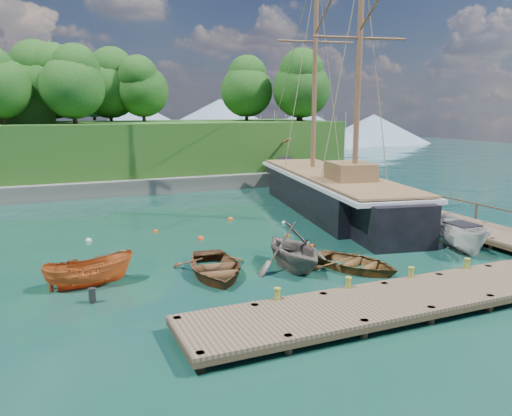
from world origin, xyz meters
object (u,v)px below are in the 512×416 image
(rowboat_1, at_px, (293,269))
(motorboat_orange, at_px, (90,286))
(cabin_boat_white, at_px, (461,250))
(schooner, at_px, (331,195))
(rowboat_2, at_px, (355,270))
(rowboat_0, at_px, (215,275))

(rowboat_1, xyz_separation_m, motorboat_orange, (-8.89, 1.34, 0.00))
(cabin_boat_white, relative_size, schooner, 0.17)
(rowboat_2, relative_size, schooner, 0.15)
(motorboat_orange, height_order, schooner, schooner)
(rowboat_1, distance_m, rowboat_2, 2.86)
(rowboat_2, bearing_deg, rowboat_1, 128.38)
(rowboat_1, bearing_deg, rowboat_2, -26.68)
(rowboat_2, bearing_deg, rowboat_0, 137.73)
(rowboat_2, bearing_deg, schooner, 37.50)
(schooner, bearing_deg, rowboat_1, -118.06)
(rowboat_0, relative_size, rowboat_1, 1.10)
(rowboat_1, distance_m, cabin_boat_white, 9.56)
(rowboat_0, bearing_deg, motorboat_orange, -179.88)
(motorboat_orange, distance_m, schooner, 20.03)
(rowboat_1, height_order, schooner, schooner)
(rowboat_0, bearing_deg, rowboat_1, -0.95)
(motorboat_orange, bearing_deg, rowboat_1, -103.91)
(rowboat_0, relative_size, schooner, 0.17)
(rowboat_1, bearing_deg, schooner, 50.58)
(motorboat_orange, xyz_separation_m, schooner, (17.58, 9.53, 1.16))
(rowboat_2, bearing_deg, motorboat_orange, 141.50)
(rowboat_0, bearing_deg, schooner, 48.17)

